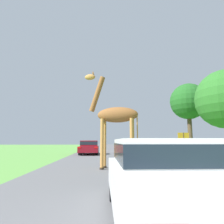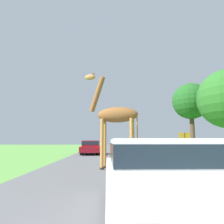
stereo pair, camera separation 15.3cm
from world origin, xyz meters
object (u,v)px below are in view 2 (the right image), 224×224
at_px(car_lead_maroon, 163,178).
at_px(tree_centre_back, 191,102).
at_px(sign_post, 185,142).
at_px(car_queue_left, 91,147).
at_px(car_queue_right, 126,146).
at_px(giraffe_near_road, 115,117).

relative_size(car_lead_maroon, tree_centre_back, 0.49).
bearing_deg(sign_post, car_queue_left, 128.11).
bearing_deg(car_lead_maroon, sign_post, 66.41).
bearing_deg(car_lead_maroon, car_queue_right, 85.92).
xyz_separation_m(car_queue_left, tree_centre_back, (12.80, 5.20, 5.81)).
xyz_separation_m(car_lead_maroon, car_queue_right, (1.69, 23.75, -0.04)).
xyz_separation_m(car_queue_right, car_queue_left, (-4.19, -6.49, 0.05)).
bearing_deg(car_queue_left, car_lead_maroon, -81.76).
distance_m(car_lead_maroon, car_queue_right, 23.81).
distance_m(car_queue_right, tree_centre_back, 10.50).
xyz_separation_m(giraffe_near_road, car_queue_right, (2.20, 17.32, -1.80)).
relative_size(car_queue_right, tree_centre_back, 0.48).
bearing_deg(tree_centre_back, car_queue_right, 171.44).
bearing_deg(sign_post, car_queue_right, 98.70).
relative_size(tree_centre_back, sign_post, 4.88).
distance_m(car_queue_left, sign_post, 10.46).
height_order(car_lead_maroon, car_queue_left, car_queue_left).
xyz_separation_m(tree_centre_back, sign_post, (-6.36, -13.42, -5.27)).
height_order(tree_centre_back, sign_post, tree_centre_back).
relative_size(giraffe_near_road, car_queue_right, 1.14).
distance_m(giraffe_near_road, car_queue_right, 17.55).
distance_m(car_queue_right, sign_post, 14.89).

